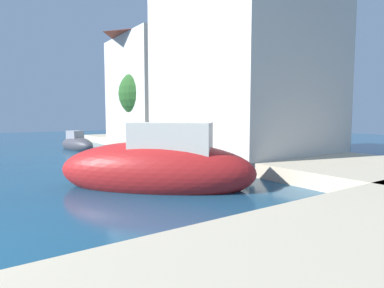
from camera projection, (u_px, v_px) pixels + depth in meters
quay_promenade at (132, 216)px, 6.16m from camera, size 44.00×32.00×0.50m
moored_boat_1 at (157, 168)px, 9.64m from camera, size 5.68×5.58×2.36m
moored_boat_3 at (77, 144)px, 20.49m from camera, size 1.83×3.60×1.42m
waterfront_building_main at (243, 56)px, 15.66m from camera, size 6.85×7.94×8.99m
waterfront_building_annex at (156, 82)px, 23.00m from camera, size 5.36×7.00×7.91m
quayside_tree at (143, 94)px, 21.50m from camera, size 3.28×3.28×4.72m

